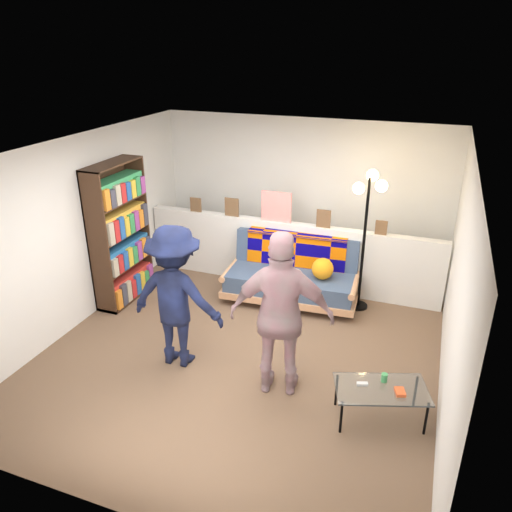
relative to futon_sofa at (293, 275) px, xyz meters
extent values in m
plane|color=brown|center=(-0.20, -1.39, -0.38)|extent=(5.00, 5.00, 0.00)
cube|color=silver|center=(-0.20, 1.11, 0.82)|extent=(4.50, 0.10, 2.40)
cube|color=silver|center=(-2.45, -1.39, 0.82)|extent=(0.10, 5.00, 2.40)
cube|color=silver|center=(2.05, -1.39, 0.82)|extent=(0.10, 5.00, 2.40)
cube|color=white|center=(-0.20, -1.39, 2.02)|extent=(4.50, 5.00, 0.10)
cube|color=silver|center=(-0.20, 0.41, 0.12)|extent=(4.45, 0.15, 1.00)
cube|color=brown|center=(-1.70, 0.39, 0.73)|extent=(0.18, 0.02, 0.22)
cube|color=brown|center=(-1.10, 0.39, 0.76)|extent=(0.22, 0.02, 0.28)
cube|color=white|center=(-0.40, 0.39, 0.85)|extent=(0.45, 0.02, 0.45)
cube|color=brown|center=(0.30, 0.39, 0.75)|extent=(0.20, 0.02, 0.26)
cube|color=brown|center=(1.10, 0.39, 0.72)|extent=(0.16, 0.02, 0.20)
cube|color=tan|center=(-0.01, -0.06, -0.23)|extent=(1.93, 0.96, 0.10)
cube|color=#384A66|center=(-0.01, -0.11, -0.06)|extent=(1.82, 0.81, 0.24)
cube|color=#384A66|center=(-0.03, 0.26, 0.24)|extent=(1.79, 0.35, 0.56)
cylinder|color=tan|center=(-0.90, -0.12, 0.02)|extent=(0.14, 0.84, 0.09)
cylinder|color=tan|center=(0.87, -0.01, 0.02)|extent=(0.14, 0.84, 0.09)
cube|color=#09046D|center=(-0.03, 0.18, 0.24)|extent=(1.44, 0.19, 0.51)
cube|color=#09046D|center=(-0.04, 0.31, 0.51)|extent=(1.45, 0.34, 0.03)
sphere|color=orange|center=(0.43, -0.08, 0.21)|extent=(0.30, 0.30, 0.30)
cube|color=black|center=(-2.43, -0.80, 0.61)|extent=(0.02, 0.99, 1.98)
cube|color=black|center=(-2.28, -1.28, 0.61)|extent=(0.33, 0.02, 1.98)
cube|color=black|center=(-2.28, -0.31, 0.61)|extent=(0.33, 0.02, 1.98)
cube|color=black|center=(-2.28, -0.80, 1.59)|extent=(0.33, 0.99, 0.02)
cube|color=black|center=(-2.28, -0.80, -0.35)|extent=(0.33, 0.99, 0.04)
cube|color=black|center=(-2.28, -0.80, 0.15)|extent=(0.33, 0.94, 0.02)
cube|color=black|center=(-2.28, -0.80, 0.61)|extent=(0.33, 0.94, 0.02)
cube|color=black|center=(-2.28, -0.80, 1.07)|extent=(0.33, 0.94, 0.02)
cube|color=red|center=(-2.25, -0.80, -0.16)|extent=(0.24, 0.92, 0.33)
cube|color=#2567A1|center=(-2.25, -0.80, 0.33)|extent=(0.24, 0.92, 0.31)
cube|color=gold|center=(-2.25, -0.80, 0.79)|extent=(0.24, 0.92, 0.33)
cube|color=#389C5B|center=(-2.25, -0.80, 1.25)|extent=(0.24, 0.92, 0.31)
cylinder|color=black|center=(1.19, -2.40, -0.20)|extent=(0.03, 0.03, 0.35)
cylinder|color=black|center=(1.94, -2.15, -0.20)|extent=(0.03, 0.03, 0.35)
cylinder|color=black|center=(1.06, -2.03, -0.20)|extent=(0.03, 0.03, 0.35)
cylinder|color=black|center=(1.82, -1.78, -0.20)|extent=(0.03, 0.03, 0.35)
cube|color=silver|center=(1.50, -2.09, -0.01)|extent=(0.99, 0.74, 0.02)
cube|color=silver|center=(1.32, -2.10, 0.01)|extent=(0.11, 0.08, 0.03)
cube|color=#E65628|center=(1.68, -2.11, 0.01)|extent=(0.12, 0.15, 0.04)
cylinder|color=#3E9755|center=(1.51, -1.97, 0.04)|extent=(0.08, 0.08, 0.09)
cylinder|color=black|center=(0.93, 0.09, -0.36)|extent=(0.28, 0.28, 0.03)
cylinder|color=black|center=(0.93, 0.09, 0.55)|extent=(0.04, 0.04, 1.85)
sphere|color=#FFC672|center=(0.79, 0.13, 1.31)|extent=(0.15, 0.15, 0.15)
sphere|color=#FFC672|center=(1.08, 0.07, 1.39)|extent=(0.15, 0.15, 0.15)
sphere|color=#FFC672|center=(0.94, 0.22, 1.48)|extent=(0.15, 0.15, 0.15)
imported|color=black|center=(-0.81, -1.89, 0.46)|extent=(1.09, 0.65, 1.66)
imported|color=#D18796|center=(0.45, -1.98, 0.53)|extent=(1.12, 0.64, 1.80)
camera|label=1|loc=(1.72, -6.15, 3.10)|focal=35.00mm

